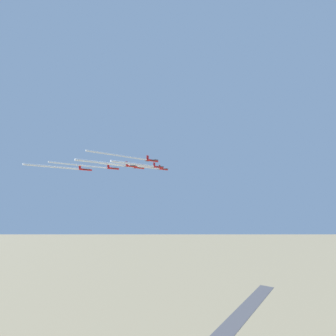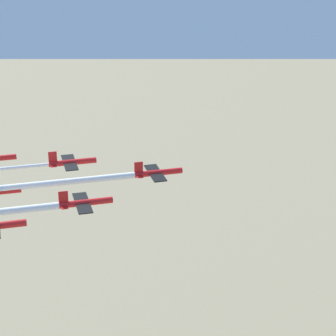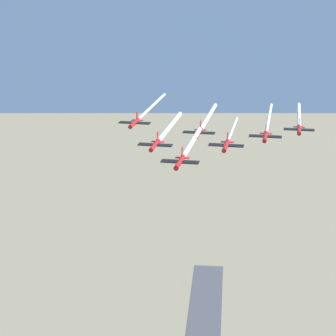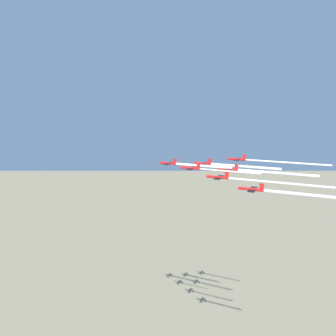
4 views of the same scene
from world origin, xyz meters
The scene contains 14 objects.
jet_0 centered at (18.84, 45.18, 166.04)m, with size 9.93×10.24×3.44m.
jet_1 centered at (13.25, 26.66, 166.37)m, with size 9.93×10.24×3.44m.
jet_2 centered at (32.31, 31.29, 165.53)m, with size 9.93×10.24×3.44m.
jet_3 centered at (7.67, 8.13, 165.18)m, with size 9.93×10.24×3.44m.
jet_4 centered at (26.72, 12.77, 165.41)m, with size 9.93×10.24×3.44m.
jet_5 centered at (45.78, 17.41, 167.55)m, with size 9.93×10.24×3.44m.
jet_6 centered at (2.08, -10.39, 163.70)m, with size 9.93×10.24×3.44m.
smoke_trail_0 centered at (23.55, 25.84, 165.99)m, with size 8.48×29.85×1.33m.
smoke_trail_1 centered at (17.84, 7.81, 166.32)m, with size 7.67×28.71×0.74m.
smoke_trail_2 centered at (37.74, 9.00, 165.48)m, with size 9.95×35.77×1.36m.
smoke_trail_3 centered at (13.81, -17.13, 165.13)m, with size 11.00×41.60×0.96m.
smoke_trail_4 centered at (32.21, -9.78, 165.36)m, with size 10.02×36.27×1.30m.
smoke_trail_5 centered at (51.96, -7.95, 167.50)m, with size 10.99×41.79×0.90m.
smoke_trail_6 centered at (7.47, -32.52, 163.65)m, with size 9.76×35.42×1.24m.
Camera 3 is at (-42.93, 188.56, 212.15)m, focal length 70.00 mm.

